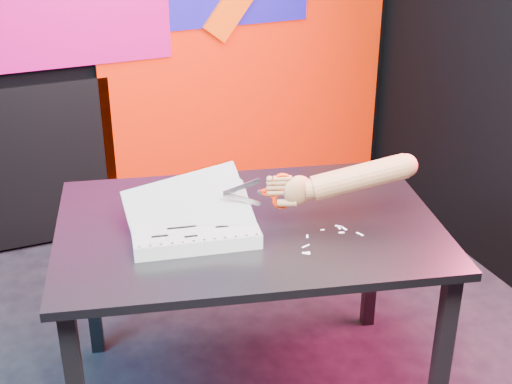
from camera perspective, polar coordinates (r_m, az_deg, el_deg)
name	(u,v)px	position (r m, az deg, el deg)	size (l,w,h in m)	color
room	(228,51)	(2.17, -2.24, 11.19)	(3.01, 3.01, 2.71)	black
backdrop	(138,58)	(3.64, -9.42, 10.56)	(2.88, 0.05, 2.08)	#F32003
work_table	(248,243)	(2.46, -0.61, -4.12)	(1.45, 1.13, 0.75)	black
printout_stack	(193,226)	(2.35, -5.04, -2.73)	(0.45, 0.36, 0.21)	silver
scissors	(277,191)	(2.33, 1.71, 0.05)	(0.22, 0.07, 0.13)	silver
hand_forearm	(349,179)	(2.36, 7.45, 1.02)	(0.47, 0.18, 0.17)	#B76E42
paper_clippings	(331,236)	(2.35, 6.02, -3.48)	(0.24, 0.14, 0.00)	white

